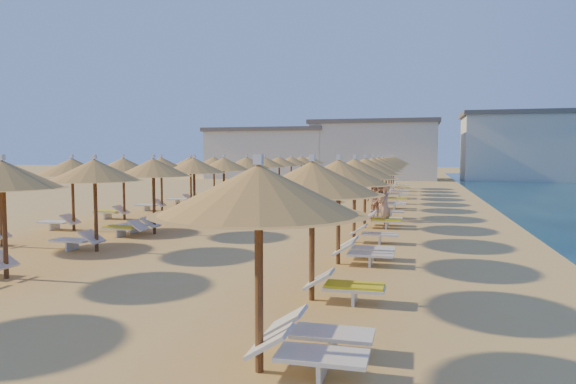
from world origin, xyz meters
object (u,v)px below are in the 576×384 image
(parasol_row_west, at_px, (236,164))
(beachgoer_a, at_px, (385,206))
(parasol_row_east, at_px, (376,165))
(beachgoer_b, at_px, (380,202))
(beachgoer_c, at_px, (375,202))

(parasol_row_west, height_order, beachgoer_a, parasol_row_west)
(parasol_row_east, xyz_separation_m, beachgoer_b, (0.47, -3.19, -1.66))
(beachgoer_c, bearing_deg, beachgoer_b, -23.18)
(beachgoer_a, bearing_deg, parasol_row_east, -164.78)
(parasol_row_east, xyz_separation_m, beachgoer_a, (0.82, -5.42, -1.60))
(parasol_row_west, distance_m, beachgoer_c, 8.46)
(parasol_row_west, bearing_deg, beachgoer_c, -18.05)
(beachgoer_b, distance_m, beachgoer_c, 0.69)
(parasol_row_east, height_order, parasol_row_west, same)
(parasol_row_west, relative_size, beachgoer_c, 25.73)
(parasol_row_west, relative_size, beachgoer_a, 23.51)
(parasol_row_east, bearing_deg, beachgoer_c, -86.07)
(parasol_row_east, distance_m, beachgoer_a, 5.71)
(parasol_row_east, relative_size, beachgoer_b, 25.09)
(parasol_row_west, height_order, beachgoer_b, parasol_row_west)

